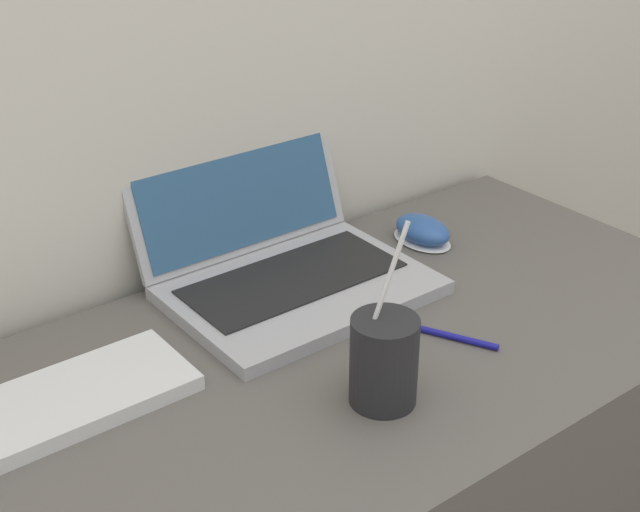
% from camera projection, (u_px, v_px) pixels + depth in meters
% --- Properties ---
extents(laptop, '(0.36, 0.34, 0.23)m').
position_uv_depth(laptop, '(279.00, 252.00, 1.30)').
color(laptop, '#ADADB2').
rests_on(laptop, desk).
extents(drink_cup, '(0.08, 0.08, 0.23)m').
position_uv_depth(drink_cup, '(384.00, 359.00, 1.04)').
color(drink_cup, '#232326').
rests_on(drink_cup, desk).
extents(computer_mouse, '(0.07, 0.11, 0.04)m').
position_uv_depth(computer_mouse, '(423.00, 231.00, 1.43)').
color(computer_mouse, white).
rests_on(computer_mouse, desk).
extents(external_keyboard, '(0.44, 0.13, 0.02)m').
position_uv_depth(external_keyboard, '(6.00, 425.00, 1.01)').
color(external_keyboard, silver).
rests_on(external_keyboard, desk).
extents(pen, '(0.07, 0.13, 0.01)m').
position_uv_depth(pen, '(449.00, 336.00, 1.18)').
color(pen, '#191999').
rests_on(pen, desk).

